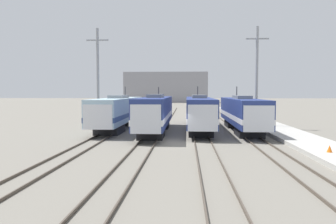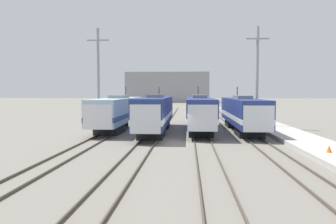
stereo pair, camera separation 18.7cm
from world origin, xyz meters
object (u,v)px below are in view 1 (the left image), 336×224
Objects in this scene: locomotive_far_left at (118,112)px; traffic_cone at (330,149)px; locomotive_center_left at (155,113)px; catenary_tower_right at (257,76)px; catenary_tower_left at (98,76)px; locomotive_center_right at (199,112)px; locomotive_far_right at (243,113)px.

locomotive_far_left reaches higher than traffic_cone.
catenary_tower_right is (11.87, 5.51, 4.22)m from locomotive_center_left.
locomotive_far_left is 1.54× the size of catenary_tower_left.
catenary_tower_left reaches higher than locomotive_center_right.
locomotive_center_left reaches higher than traffic_cone.
locomotive_center_left is at bearing -36.43° from locomotive_far_left.
locomotive_far_right is at bearing -12.34° from catenary_tower_left.
locomotive_center_left is 13.75m from catenary_tower_right.
catenary_tower_right is at bearing 21.36° from locomotive_center_right.
locomotive_far_right reaches higher than locomotive_center_left.
locomotive_center_right reaches higher than traffic_cone.
locomotive_far_left is 1.08× the size of locomotive_center_left.
locomotive_far_right is 14.77m from traffic_cone.
locomotive_far_left is at bearing 137.83° from traffic_cone.
locomotive_far_left is at bearing 143.57° from locomotive_center_left.
catenary_tower_right reaches higher than locomotive_far_left.
catenary_tower_left is at bearing 146.00° from locomotive_far_left.
locomotive_center_right reaches higher than locomotive_center_left.
catenary_tower_right is at bearing 6.74° from locomotive_far_left.
locomotive_center_left is 1.43× the size of catenary_tower_left.
locomotive_center_left is 1.43× the size of catenary_tower_right.
catenary_tower_right is at bearing 58.94° from locomotive_far_right.
catenary_tower_left is at bearing 167.53° from locomotive_center_right.
locomotive_far_right is 6.16m from catenary_tower_right.
catenary_tower_left is 1.00× the size of catenary_tower_right.
locomotive_far_left is 1.54× the size of catenary_tower_right.
locomotive_center_right is at bearing 29.76° from locomotive_center_left.
catenary_tower_right is at bearing 93.56° from traffic_cone.
locomotive_far_right is at bearing 10.19° from locomotive_center_left.
locomotive_center_left is at bearing -35.53° from catenary_tower_left.
locomotive_center_left is at bearing -150.24° from locomotive_center_right.
locomotive_far_left is 24.04m from traffic_cone.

